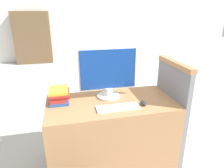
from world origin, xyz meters
TOP-DOWN VIEW (x-y plane):
  - wall_back at (0.00, 5.74)m, footprint 12.00×0.06m
  - desk at (0.00, 0.34)m, footprint 1.33×0.68m
  - carrel_divider at (0.69, 0.32)m, footprint 0.07×0.65m
  - monitor at (0.00, 0.48)m, footprint 0.62×0.25m
  - keyboard at (0.03, 0.18)m, footprint 0.42×0.14m
  - mouse at (0.30, 0.19)m, footprint 0.06×0.09m
  - book_stack at (-0.52, 0.46)m, footprint 0.20×0.25m
  - bookshelf_far at (-1.41, 5.50)m, footprint 1.13×0.32m

SIDE VIEW (x-z plane):
  - desk at x=0.00m, z-range 0.00..0.77m
  - carrel_divider at x=0.69m, z-range 0.01..1.18m
  - keyboard at x=0.03m, z-range 0.77..0.79m
  - mouse at x=0.30m, z-range 0.77..0.81m
  - bookshelf_far at x=-1.41m, z-range 0.00..1.65m
  - book_stack at x=-0.52m, z-range 0.78..0.92m
  - monitor at x=0.00m, z-range 0.77..1.31m
  - wall_back at x=0.00m, z-range 0.00..2.80m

